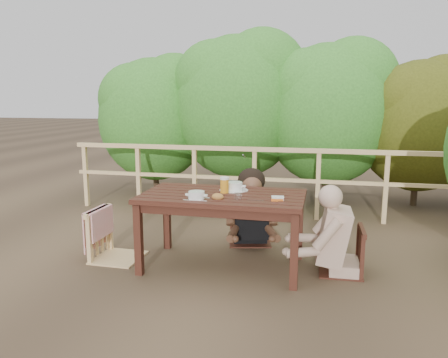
% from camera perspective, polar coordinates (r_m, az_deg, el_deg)
% --- Properties ---
extents(ground, '(60.00, 60.00, 0.00)m').
position_cam_1_polar(ground, '(4.53, -0.15, -11.37)').
color(ground, brown).
rests_on(ground, ground).
extents(table, '(1.61, 0.90, 0.74)m').
position_cam_1_polar(table, '(4.41, -0.15, -6.89)').
color(table, '#341810').
rests_on(table, ground).
extents(chair_left, '(0.51, 0.51, 1.01)m').
position_cam_1_polar(chair_left, '(4.72, -13.94, -4.33)').
color(chair_left, tan).
rests_on(chair_left, ground).
extents(chair_far, '(0.58, 0.58, 0.97)m').
position_cam_1_polar(chair_far, '(5.13, 3.42, -3.10)').
color(chair_far, '#341810').
rests_on(chair_far, ground).
extents(chair_right, '(0.44, 0.44, 0.87)m').
position_cam_1_polar(chair_right, '(4.40, 15.27, -6.44)').
color(chair_right, '#341810').
rests_on(chair_right, ground).
extents(woman, '(0.71, 0.80, 1.40)m').
position_cam_1_polar(woman, '(5.10, 3.49, -0.71)').
color(woman, black).
rests_on(woman, ground).
extents(diner_right, '(0.73, 0.60, 1.44)m').
position_cam_1_polar(diner_right, '(4.33, 15.85, -2.86)').
color(diner_right, tan).
rests_on(diner_right, ground).
extents(railing, '(5.60, 0.10, 1.01)m').
position_cam_1_polar(railing, '(6.28, 4.01, -0.38)').
color(railing, tan).
rests_on(railing, ground).
extents(hedge_row, '(6.60, 1.60, 3.80)m').
position_cam_1_polar(hedge_row, '(7.32, 8.83, 12.04)').
color(hedge_row, '#306C22').
rests_on(hedge_row, ground).
extents(soup_near, '(0.26, 0.26, 0.09)m').
position_cam_1_polar(soup_near, '(4.11, -3.64, -2.22)').
color(soup_near, white).
rests_on(soup_near, table).
extents(soup_far, '(0.30, 0.30, 0.10)m').
position_cam_1_polar(soup_far, '(4.49, 1.30, -1.03)').
color(soup_far, silver).
rests_on(soup_far, table).
extents(bread_roll, '(0.12, 0.09, 0.07)m').
position_cam_1_polar(bread_roll, '(4.10, -0.83, -2.35)').
color(bread_roll, brown).
rests_on(bread_roll, table).
extents(beer_glass, '(0.09, 0.09, 0.17)m').
position_cam_1_polar(beer_glass, '(4.36, 0.07, -0.88)').
color(beer_glass, gold).
rests_on(beer_glass, table).
extents(tumbler, '(0.07, 0.07, 0.08)m').
position_cam_1_polar(tumbler, '(4.07, 1.88, -2.38)').
color(tumbler, silver).
rests_on(tumbler, table).
extents(butter_tub, '(0.13, 0.10, 0.05)m').
position_cam_1_polar(butter_tub, '(4.08, 7.07, -2.64)').
color(butter_tub, white).
rests_on(butter_tub, table).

